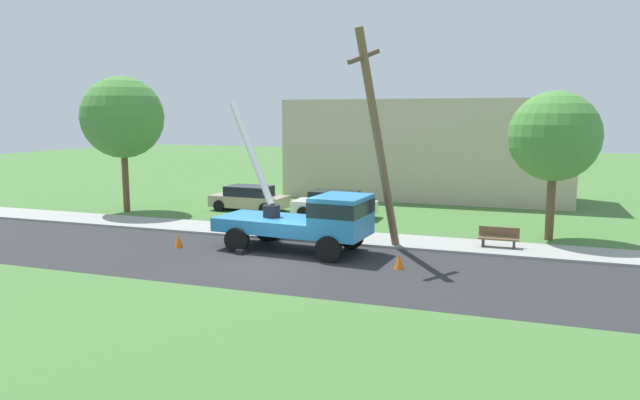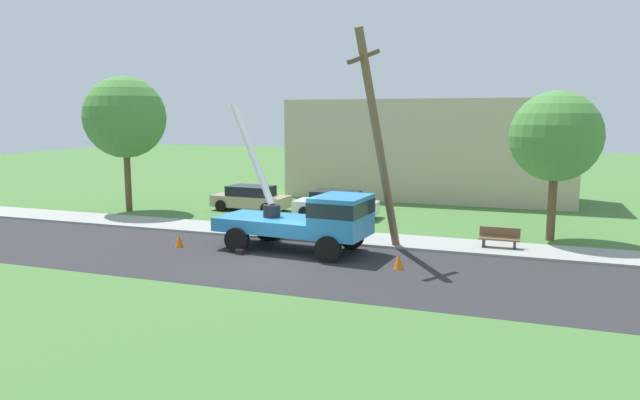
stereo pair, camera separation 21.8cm
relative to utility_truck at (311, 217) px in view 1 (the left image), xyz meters
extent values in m
plane|color=#477538|center=(-0.78, 10.06, -1.41)|extent=(120.00, 120.00, 0.00)
cube|color=#2B2B2D|center=(-0.78, -1.94, -1.40)|extent=(80.00, 7.19, 0.01)
cube|color=#9E9E99|center=(-0.78, 2.93, -1.36)|extent=(80.00, 2.55, 0.10)
cube|color=#2D84C6|center=(-1.80, 0.13, -0.38)|extent=(4.48, 2.73, 0.55)
cube|color=#2D84C6|center=(1.29, -0.12, 0.14)|extent=(2.08, 2.54, 1.60)
cube|color=#19232D|center=(1.29, -0.12, 0.49)|extent=(2.11, 2.56, 0.56)
cylinder|color=black|center=(-1.78, 0.13, 0.14)|extent=(0.70, 0.70, 0.50)
cylinder|color=silver|center=(-3.00, 0.88, 2.44)|extent=(2.79, 1.86, 4.26)
cube|color=black|center=(-2.51, -1.27, -1.31)|extent=(0.32, 0.32, 0.20)
cube|color=black|center=(-2.28, 1.62, -1.31)|extent=(0.32, 0.32, 0.20)
cylinder|color=black|center=(1.15, -1.31, -0.91)|extent=(1.00, 0.30, 1.00)
cylinder|color=black|center=(1.34, 1.08, -0.91)|extent=(1.00, 0.30, 1.00)
cylinder|color=black|center=(-2.80, -1.00, -0.91)|extent=(1.00, 0.30, 1.00)
cylinder|color=black|center=(-2.61, 1.40, -0.91)|extent=(1.00, 0.30, 1.00)
cylinder|color=brown|center=(2.49, 0.87, 2.89)|extent=(1.43, 2.85, 8.69)
cube|color=brown|center=(2.10, -0.06, 6.16)|extent=(0.83, 1.69, 0.68)
cone|color=orange|center=(3.83, -1.37, -1.13)|extent=(0.36, 0.36, 0.56)
cone|color=orange|center=(-5.47, -1.03, -1.13)|extent=(0.36, 0.36, 0.56)
cube|color=tan|center=(-6.85, 8.38, -0.86)|extent=(4.49, 2.02, 0.65)
cube|color=black|center=(-6.85, 8.38, -0.26)|extent=(2.55, 1.78, 0.55)
cylinder|color=black|center=(-5.45, 7.41, -1.09)|extent=(0.64, 0.22, 0.64)
cylinder|color=black|center=(-5.36, 9.21, -1.09)|extent=(0.64, 0.22, 0.64)
cylinder|color=black|center=(-8.35, 7.56, -1.09)|extent=(0.64, 0.22, 0.64)
cylinder|color=black|center=(-8.26, 9.36, -1.09)|extent=(0.64, 0.22, 0.64)
cube|color=silver|center=(-1.58, 7.91, -0.86)|extent=(4.44, 1.89, 0.65)
cube|color=black|center=(-1.58, 7.91, -0.26)|extent=(2.50, 1.71, 0.55)
cylinder|color=black|center=(-0.11, 7.04, -1.09)|extent=(0.64, 0.22, 0.64)
cylinder|color=black|center=(-0.15, 8.84, -1.09)|extent=(0.64, 0.22, 0.64)
cylinder|color=black|center=(-3.01, 6.98, -1.09)|extent=(0.64, 0.22, 0.64)
cylinder|color=black|center=(-3.05, 8.78, -1.09)|extent=(0.64, 0.22, 0.64)
cube|color=brown|center=(7.04, 2.93, -0.96)|extent=(1.60, 0.44, 0.06)
cube|color=brown|center=(7.04, 3.13, -0.71)|extent=(1.60, 0.06, 0.40)
cube|color=#333338|center=(6.44, 2.93, -1.18)|extent=(0.10, 0.40, 0.45)
cube|color=#333338|center=(7.64, 2.93, -1.18)|extent=(0.10, 0.40, 0.45)
cylinder|color=brown|center=(9.05, 5.61, 0.71)|extent=(0.36, 0.36, 4.23)
sphere|color=#4C8C3D|center=(9.05, 5.61, 3.12)|extent=(3.87, 3.87, 3.87)
cylinder|color=brown|center=(-13.28, 5.81, 1.06)|extent=(0.36, 0.36, 4.94)
sphere|color=#4C8C3D|center=(-13.28, 5.81, 3.89)|extent=(4.52, 4.52, 4.52)
cube|color=#C6B293|center=(1.78, 17.15, 1.79)|extent=(18.00, 6.00, 6.40)
camera|label=1|loc=(7.82, -21.35, 4.05)|focal=32.71mm
camera|label=2|loc=(8.03, -21.28, 4.05)|focal=32.71mm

